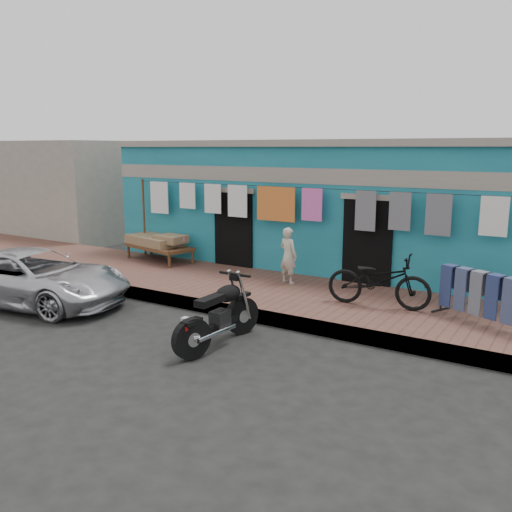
{
  "coord_description": "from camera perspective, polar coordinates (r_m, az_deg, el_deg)",
  "views": [
    {
      "loc": [
        5.35,
        -6.59,
        3.18
      ],
      "look_at": [
        0.0,
        2.0,
        1.15
      ],
      "focal_mm": 38.0,
      "sensor_mm": 36.0,
      "label": 1
    }
  ],
  "objects": [
    {
      "name": "ground",
      "position": [
        9.06,
        -6.78,
        -9.28
      ],
      "size": [
        80.0,
        80.0,
        0.0
      ],
      "primitive_type": "plane",
      "color": "black",
      "rests_on": "ground"
    },
    {
      "name": "sidewalk",
      "position": [
        11.4,
        2.66,
        -4.21
      ],
      "size": [
        28.0,
        3.0,
        0.25
      ],
      "primitive_type": "cube",
      "color": "brown",
      "rests_on": "ground"
    },
    {
      "name": "curb",
      "position": [
        10.21,
        -1.34,
        -6.07
      ],
      "size": [
        28.0,
        0.1,
        0.25
      ],
      "primitive_type": "cube",
      "color": "gray",
      "rests_on": "ground"
    },
    {
      "name": "building",
      "position": [
        14.67,
        10.38,
        5.31
      ],
      "size": [
        12.2,
        5.2,
        3.36
      ],
      "color": "#1D6C7E",
      "rests_on": "ground"
    },
    {
      "name": "neighbor_left",
      "position": [
        21.31,
        -18.46,
        6.79
      ],
      "size": [
        6.0,
        5.0,
        3.4
      ],
      "primitive_type": "cube",
      "color": "#9E9384",
      "rests_on": "ground"
    },
    {
      "name": "clothesline",
      "position": [
        12.34,
        3.99,
        5.02
      ],
      "size": [
        10.06,
        0.06,
        2.1
      ],
      "color": "brown",
      "rests_on": "sidewalk"
    },
    {
      "name": "car",
      "position": [
        11.99,
        -22.42,
        -2.03
      ],
      "size": [
        4.44,
        2.68,
        1.17
      ],
      "primitive_type": "imported",
      "rotation": [
        0.0,
        0.0,
        1.77
      ],
      "color": "silver",
      "rests_on": "ground"
    },
    {
      "name": "seated_person",
      "position": [
        11.83,
        3.4,
        0.06
      ],
      "size": [
        0.51,
        0.4,
        1.24
      ],
      "primitive_type": "imported",
      "rotation": [
        0.0,
        0.0,
        2.89
      ],
      "color": "#C0B5A0",
      "rests_on": "sidewalk"
    },
    {
      "name": "bicycle",
      "position": [
        10.32,
        12.82,
        -1.9
      ],
      "size": [
        1.98,
        0.9,
        1.23
      ],
      "primitive_type": "imported",
      "rotation": [
        0.0,
        0.0,
        1.69
      ],
      "color": "black",
      "rests_on": "sidewalk"
    },
    {
      "name": "motorcycle",
      "position": [
        8.82,
        -4.01,
        -5.96
      ],
      "size": [
        0.63,
        1.74,
        1.12
      ],
      "primitive_type": null,
      "rotation": [
        0.0,
        0.0,
        -0.01
      ],
      "color": "black",
      "rests_on": "ground"
    },
    {
      "name": "charpoy",
      "position": [
        14.45,
        -10.14,
        0.86
      ],
      "size": [
        2.44,
        1.81,
        0.69
      ],
      "primitive_type": null,
      "rotation": [
        0.0,
        0.0,
        -0.21
      ],
      "color": "brown",
      "rests_on": "sidewalk"
    },
    {
      "name": "jeans_rack",
      "position": [
        9.91,
        23.11,
        -4.06
      ],
      "size": [
        2.19,
        1.82,
        0.91
      ],
      "primitive_type": null,
      "rotation": [
        0.0,
        0.0,
        -0.43
      ],
      "color": "black",
      "rests_on": "sidewalk"
    },
    {
      "name": "litter_a",
      "position": [
        10.24,
        -7.37,
        -6.64
      ],
      "size": [
        0.16,
        0.13,
        0.07
      ],
      "primitive_type": "cube",
      "rotation": [
        0.0,
        0.0,
        0.02
      ],
      "color": "silver",
      "rests_on": "ground"
    },
    {
      "name": "litter_b",
      "position": [
        9.81,
        -1.05,
        -7.34
      ],
      "size": [
        0.18,
        0.19,
        0.08
      ],
      "primitive_type": "cube",
      "rotation": [
        0.0,
        0.0,
        0.93
      ],
      "color": "silver",
      "rests_on": "ground"
    },
    {
      "name": "litter_c",
      "position": [
        9.65,
        -5.46,
        -7.68
      ],
      "size": [
        0.19,
        0.24,
        0.09
      ],
      "primitive_type": "cube",
      "rotation": [
        0.0,
        0.0,
        1.63
      ],
      "color": "silver",
      "rests_on": "ground"
    }
  ]
}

